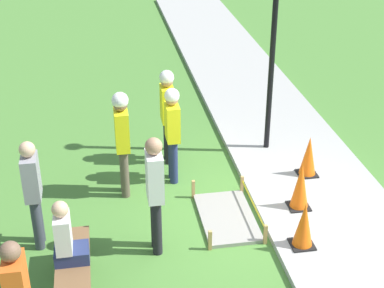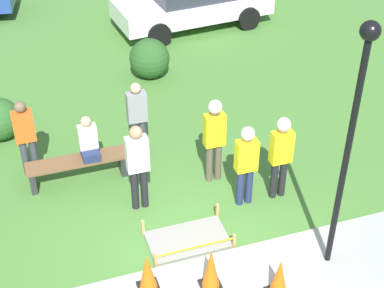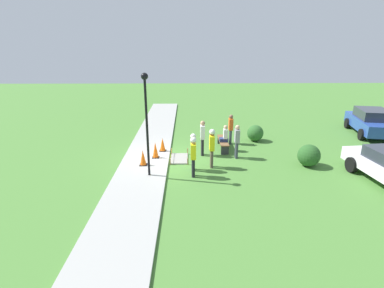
{
  "view_description": "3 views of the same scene",
  "coord_description": "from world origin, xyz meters",
  "px_view_note": "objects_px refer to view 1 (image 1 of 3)",
  "views": [
    {
      "loc": [
        -7.42,
        2.35,
        5.34
      ],
      "look_at": [
        0.61,
        0.97,
        1.07
      ],
      "focal_mm": 55.0,
      "sensor_mm": 36.0,
      "label": 1
    },
    {
      "loc": [
        -2.29,
        -6.62,
        7.42
      ],
      "look_at": [
        0.5,
        1.71,
        1.2
      ],
      "focal_mm": 55.0,
      "sensor_mm": 36.0,
      "label": 2
    },
    {
      "loc": [
        13.88,
        0.91,
        5.45
      ],
      "look_at": [
        -0.2,
        1.14,
        0.72
      ],
      "focal_mm": 28.0,
      "sensor_mm": 36.0,
      "label": 3
    }
  ],
  "objects_px": {
    "traffic_cone_far_patch": "(300,186)",
    "bystander_in_white_shirt": "(33,189)",
    "traffic_cone_near_patch": "(304,225)",
    "traffic_cone_sidewalk_edge": "(309,156)",
    "worker_trainee": "(122,135)",
    "bystander_in_gray_shirt": "(155,188)",
    "worker_assistant": "(167,108)",
    "lamppost_near": "(276,1)",
    "person_seated_on_bench": "(66,238)",
    "park_bench": "(73,282)",
    "worker_supervisor": "(172,127)"
  },
  "relations": [
    {
      "from": "person_seated_on_bench",
      "to": "bystander_in_gray_shirt",
      "type": "distance_m",
      "value": 1.41
    },
    {
      "from": "person_seated_on_bench",
      "to": "worker_trainee",
      "type": "distance_m",
      "value": 2.46
    },
    {
      "from": "worker_assistant",
      "to": "lamppost_near",
      "type": "height_order",
      "value": "lamppost_near"
    },
    {
      "from": "bystander_in_white_shirt",
      "to": "worker_assistant",
      "type": "bearing_deg",
      "value": -45.24
    },
    {
      "from": "worker_assistant",
      "to": "bystander_in_white_shirt",
      "type": "height_order",
      "value": "worker_assistant"
    },
    {
      "from": "traffic_cone_sidewalk_edge",
      "to": "bystander_in_gray_shirt",
      "type": "height_order",
      "value": "bystander_in_gray_shirt"
    },
    {
      "from": "bystander_in_gray_shirt",
      "to": "worker_supervisor",
      "type": "bearing_deg",
      "value": -15.11
    },
    {
      "from": "traffic_cone_sidewalk_edge",
      "to": "bystander_in_white_shirt",
      "type": "xyz_separation_m",
      "value": [
        -1.11,
        4.5,
        0.5
      ]
    },
    {
      "from": "traffic_cone_sidewalk_edge",
      "to": "bystander_in_white_shirt",
      "type": "distance_m",
      "value": 4.66
    },
    {
      "from": "traffic_cone_near_patch",
      "to": "bystander_in_white_shirt",
      "type": "xyz_separation_m",
      "value": [
        0.8,
        3.74,
        0.51
      ]
    },
    {
      "from": "park_bench",
      "to": "traffic_cone_far_patch",
      "type": "bearing_deg",
      "value": -66.41
    },
    {
      "from": "traffic_cone_far_patch",
      "to": "worker_trainee",
      "type": "xyz_separation_m",
      "value": [
        1.04,
        2.69,
        0.62
      ]
    },
    {
      "from": "park_bench",
      "to": "person_seated_on_bench",
      "type": "xyz_separation_m",
      "value": [
        0.28,
        0.05,
        0.49
      ]
    },
    {
      "from": "worker_trainee",
      "to": "bystander_in_white_shirt",
      "type": "relative_size",
      "value": 1.08
    },
    {
      "from": "bystander_in_white_shirt",
      "to": "traffic_cone_far_patch",
      "type": "bearing_deg",
      "value": -87.8
    },
    {
      "from": "worker_trainee",
      "to": "worker_assistant",
      "type": "bearing_deg",
      "value": -41.06
    },
    {
      "from": "worker_supervisor",
      "to": "bystander_in_white_shirt",
      "type": "xyz_separation_m",
      "value": [
        -1.49,
        2.19,
        -0.06
      ]
    },
    {
      "from": "bystander_in_white_shirt",
      "to": "worker_supervisor",
      "type": "bearing_deg",
      "value": -55.77
    },
    {
      "from": "bystander_in_gray_shirt",
      "to": "lamppost_near",
      "type": "height_order",
      "value": "lamppost_near"
    },
    {
      "from": "traffic_cone_near_patch",
      "to": "person_seated_on_bench",
      "type": "height_order",
      "value": "person_seated_on_bench"
    },
    {
      "from": "park_bench",
      "to": "lamppost_near",
      "type": "relative_size",
      "value": 0.46
    },
    {
      "from": "person_seated_on_bench",
      "to": "lamppost_near",
      "type": "relative_size",
      "value": 0.21
    },
    {
      "from": "park_bench",
      "to": "traffic_cone_sidewalk_edge",
      "type": "bearing_deg",
      "value": -58.04
    },
    {
      "from": "traffic_cone_near_patch",
      "to": "traffic_cone_sidewalk_edge",
      "type": "distance_m",
      "value": 2.05
    },
    {
      "from": "traffic_cone_sidewalk_edge",
      "to": "park_bench",
      "type": "bearing_deg",
      "value": 121.96
    },
    {
      "from": "worker_trainee",
      "to": "bystander_in_white_shirt",
      "type": "bearing_deg",
      "value": 131.68
    },
    {
      "from": "worker_assistant",
      "to": "lamppost_near",
      "type": "distance_m",
      "value": 2.62
    },
    {
      "from": "traffic_cone_near_patch",
      "to": "traffic_cone_far_patch",
      "type": "height_order",
      "value": "traffic_cone_far_patch"
    },
    {
      "from": "person_seated_on_bench",
      "to": "worker_trainee",
      "type": "bearing_deg",
      "value": -20.83
    },
    {
      "from": "bystander_in_white_shirt",
      "to": "lamppost_near",
      "type": "xyz_separation_m",
      "value": [
        2.23,
        -4.09,
        1.91
      ]
    },
    {
      "from": "worker_supervisor",
      "to": "worker_trainee",
      "type": "bearing_deg",
      "value": 109.44
    },
    {
      "from": "traffic_cone_sidewalk_edge",
      "to": "worker_trainee",
      "type": "distance_m",
      "value": 3.23
    },
    {
      "from": "traffic_cone_far_patch",
      "to": "bystander_in_white_shirt",
      "type": "bearing_deg",
      "value": 92.2
    },
    {
      "from": "traffic_cone_far_patch",
      "to": "worker_trainee",
      "type": "distance_m",
      "value": 2.94
    },
    {
      "from": "park_bench",
      "to": "traffic_cone_near_patch",
      "type": "bearing_deg",
      "value": -79.89
    },
    {
      "from": "person_seated_on_bench",
      "to": "worker_trainee",
      "type": "relative_size",
      "value": 0.48
    },
    {
      "from": "traffic_cone_near_patch",
      "to": "worker_assistant",
      "type": "xyz_separation_m",
      "value": [
        2.98,
        1.54,
        0.61
      ]
    },
    {
      "from": "traffic_cone_sidewalk_edge",
      "to": "bystander_in_gray_shirt",
      "type": "xyz_separation_m",
      "value": [
        -1.52,
        2.82,
        0.58
      ]
    },
    {
      "from": "traffic_cone_near_patch",
      "to": "bystander_in_gray_shirt",
      "type": "xyz_separation_m",
      "value": [
        0.39,
        2.06,
        0.59
      ]
    },
    {
      "from": "person_seated_on_bench",
      "to": "traffic_cone_near_patch",
      "type": "bearing_deg",
      "value": -84.81
    },
    {
      "from": "park_bench",
      "to": "lamppost_near",
      "type": "distance_m",
      "value": 5.66
    },
    {
      "from": "traffic_cone_far_patch",
      "to": "bystander_in_white_shirt",
      "type": "relative_size",
      "value": 0.46
    },
    {
      "from": "park_bench",
      "to": "worker_supervisor",
      "type": "height_order",
      "value": "worker_supervisor"
    },
    {
      "from": "worker_assistant",
      "to": "park_bench",
      "type": "bearing_deg",
      "value": 154.66
    },
    {
      "from": "worker_assistant",
      "to": "bystander_in_gray_shirt",
      "type": "distance_m",
      "value": 2.64
    },
    {
      "from": "worker_assistant",
      "to": "lamppost_near",
      "type": "xyz_separation_m",
      "value": [
        0.05,
        -1.89,
        1.81
      ]
    },
    {
      "from": "person_seated_on_bench",
      "to": "lamppost_near",
      "type": "xyz_separation_m",
      "value": [
        3.33,
        -3.63,
        2.01
      ]
    },
    {
      "from": "person_seated_on_bench",
      "to": "bystander_in_white_shirt",
      "type": "distance_m",
      "value": 1.2
    },
    {
      "from": "traffic_cone_near_patch",
      "to": "bystander_in_white_shirt",
      "type": "height_order",
      "value": "bystander_in_white_shirt"
    },
    {
      "from": "worker_trainee",
      "to": "traffic_cone_near_patch",
      "type": "bearing_deg",
      "value": -129.58
    }
  ]
}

